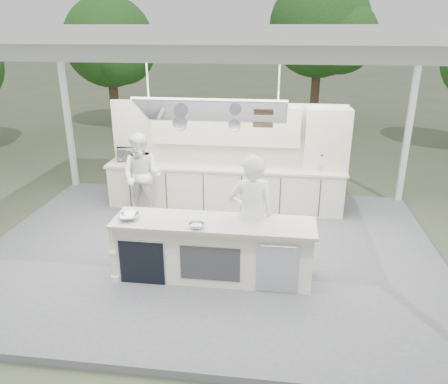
# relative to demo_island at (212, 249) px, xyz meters

# --- Properties ---
(ground) EXTENTS (90.00, 90.00, 0.00)m
(ground) POSITION_rel_demo_island_xyz_m (-0.18, 0.91, -0.60)
(ground) COLOR #4F5A3E
(ground) RESTS_ON ground
(stage_deck) EXTENTS (8.00, 6.00, 0.12)m
(stage_deck) POSITION_rel_demo_island_xyz_m (-0.18, 0.91, -0.54)
(stage_deck) COLOR slate
(stage_deck) RESTS_ON ground
(tent) EXTENTS (8.20, 6.20, 3.86)m
(tent) POSITION_rel_demo_island_xyz_m (-0.18, 0.90, 3.11)
(tent) COLOR white
(tent) RESTS_ON ground
(demo_island) EXTENTS (3.10, 0.79, 0.95)m
(demo_island) POSITION_rel_demo_island_xyz_m (0.00, 0.00, 0.00)
(demo_island) COLOR #E9E4C5
(demo_island) RESTS_ON stage_deck
(back_counter) EXTENTS (5.08, 0.72, 0.95)m
(back_counter) POSITION_rel_demo_island_xyz_m (-0.18, 2.81, 0.00)
(back_counter) COLOR #E9E4C5
(back_counter) RESTS_ON stage_deck
(back_wall_unit) EXTENTS (5.05, 0.48, 2.25)m
(back_wall_unit) POSITION_rel_demo_island_xyz_m (0.27, 3.03, 0.98)
(back_wall_unit) COLOR #E9E4C5
(back_wall_unit) RESTS_ON stage_deck
(tree_cluster) EXTENTS (19.55, 9.40, 5.85)m
(tree_cluster) POSITION_rel_demo_island_xyz_m (-0.34, 10.68, 2.69)
(tree_cluster) COLOR brown
(tree_cluster) RESTS_ON ground
(head_chef) EXTENTS (0.80, 0.61, 1.97)m
(head_chef) POSITION_rel_demo_island_xyz_m (0.57, 0.21, 0.51)
(head_chef) COLOR white
(head_chef) RESTS_ON stage_deck
(sous_chef) EXTENTS (0.92, 0.75, 1.75)m
(sous_chef) POSITION_rel_demo_island_xyz_m (-1.79, 2.17, 0.40)
(sous_chef) COLOR white
(sous_chef) RESTS_ON stage_deck
(toaster_oven) EXTENTS (0.58, 0.49, 0.27)m
(toaster_oven) POSITION_rel_demo_island_xyz_m (-2.34, 2.99, 0.61)
(toaster_oven) COLOR #B4B6BB
(toaster_oven) RESTS_ON back_counter
(bowl_large) EXTENTS (0.41, 0.41, 0.08)m
(bowl_large) POSITION_rel_demo_island_xyz_m (-1.28, -0.07, 0.51)
(bowl_large) COLOR silver
(bowl_large) RESTS_ON demo_island
(bowl_small) EXTENTS (0.29, 0.29, 0.07)m
(bowl_small) POSITION_rel_demo_island_xyz_m (-0.19, -0.24, 0.51)
(bowl_small) COLOR silver
(bowl_small) RESTS_ON demo_island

